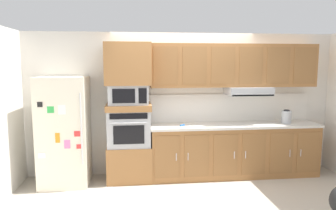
# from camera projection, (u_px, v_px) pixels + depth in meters

# --- Properties ---
(ground_plane) EXTENTS (9.60, 9.60, 0.00)m
(ground_plane) POSITION_uv_depth(u_px,v_px,m) (193.00, 194.00, 4.76)
(ground_plane) COLOR #B2A899
(back_kitchen_wall) EXTENTS (6.20, 0.12, 2.50)m
(back_kitchen_wall) POSITION_uv_depth(u_px,v_px,m) (182.00, 103.00, 5.69)
(back_kitchen_wall) COLOR silver
(back_kitchen_wall) RESTS_ON ground
(refrigerator) EXTENTS (0.76, 0.73, 1.76)m
(refrigerator) POSITION_uv_depth(u_px,v_px,m) (64.00, 131.00, 5.09)
(refrigerator) COLOR silver
(refrigerator) RESTS_ON ground
(oven_base_cabinet) EXTENTS (0.74, 0.62, 0.60)m
(oven_base_cabinet) POSITION_uv_depth(u_px,v_px,m) (130.00, 162.00, 5.35)
(oven_base_cabinet) COLOR #996638
(oven_base_cabinet) RESTS_ON ground
(built_in_oven) EXTENTS (0.70, 0.62, 0.60)m
(built_in_oven) POSITION_uv_depth(u_px,v_px,m) (129.00, 127.00, 5.27)
(built_in_oven) COLOR #A8AAAF
(built_in_oven) RESTS_ON oven_base_cabinet
(appliance_mid_shelf) EXTENTS (0.74, 0.62, 0.10)m
(appliance_mid_shelf) POSITION_uv_depth(u_px,v_px,m) (129.00, 107.00, 5.23)
(appliance_mid_shelf) COLOR #996638
(appliance_mid_shelf) RESTS_ON built_in_oven
(microwave) EXTENTS (0.64, 0.54, 0.32)m
(microwave) POSITION_uv_depth(u_px,v_px,m) (128.00, 94.00, 5.20)
(microwave) COLOR #A8AAAF
(microwave) RESTS_ON appliance_mid_shelf
(appliance_upper_cabinet) EXTENTS (0.74, 0.62, 0.68)m
(appliance_upper_cabinet) POSITION_uv_depth(u_px,v_px,m) (128.00, 64.00, 5.14)
(appliance_upper_cabinet) COLOR #996638
(appliance_upper_cabinet) RESTS_ON microwave
(lower_cabinet_run) EXTENTS (2.92, 0.63, 0.88)m
(lower_cabinet_run) POSITION_uv_depth(u_px,v_px,m) (234.00, 151.00, 5.54)
(lower_cabinet_run) COLOR #996638
(lower_cabinet_run) RESTS_ON ground
(countertop_slab) EXTENTS (2.96, 0.64, 0.04)m
(countertop_slab) POSITION_uv_depth(u_px,v_px,m) (235.00, 125.00, 5.48)
(countertop_slab) COLOR beige
(countertop_slab) RESTS_ON lower_cabinet_run
(backsplash_panel) EXTENTS (2.96, 0.02, 0.50)m
(backsplash_panel) POSITION_uv_depth(u_px,v_px,m) (230.00, 107.00, 5.73)
(backsplash_panel) COLOR silver
(backsplash_panel) RESTS_ON countertop_slab
(upper_cabinet_with_hood) EXTENTS (2.92, 0.48, 0.88)m
(upper_cabinet_with_hood) POSITION_uv_depth(u_px,v_px,m) (235.00, 67.00, 5.47)
(upper_cabinet_with_hood) COLOR #996638
(upper_cabinet_with_hood) RESTS_ON backsplash_panel
(screwdriver) EXTENTS (0.17, 0.17, 0.03)m
(screwdriver) POSITION_uv_depth(u_px,v_px,m) (183.00, 125.00, 5.28)
(screwdriver) COLOR blue
(screwdriver) RESTS_ON countertop_slab
(electric_kettle) EXTENTS (0.17, 0.17, 0.24)m
(electric_kettle) POSITION_uv_depth(u_px,v_px,m) (286.00, 117.00, 5.52)
(electric_kettle) COLOR #A8AAAF
(electric_kettle) RESTS_ON countertop_slab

